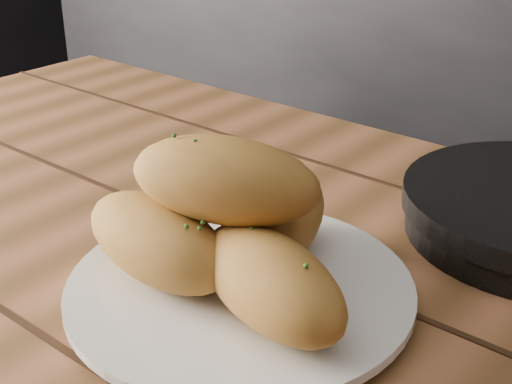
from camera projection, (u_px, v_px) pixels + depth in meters
The scene contains 2 objects.
plate at pixel (240, 291), 0.57m from camera, with size 0.28×0.28×0.02m.
bread_rolls at pixel (231, 230), 0.55m from camera, with size 0.27×0.22×0.12m.
Camera 1 is at (0.10, 0.33, 1.08)m, focal length 50.00 mm.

